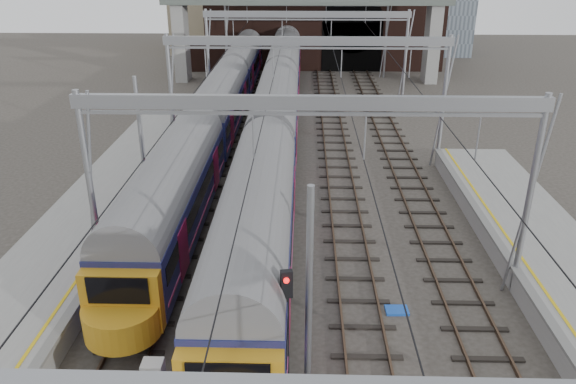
{
  "coord_description": "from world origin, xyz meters",
  "views": [
    {
      "loc": [
        -0.22,
        -11.18,
        12.57
      ],
      "look_at": [
        -0.86,
        12.07,
        2.4
      ],
      "focal_mm": 35.0,
      "sensor_mm": 36.0,
      "label": 1
    }
  ],
  "objects_px": {
    "train_second": "(220,106)",
    "signal_near_centre": "(287,320)",
    "train_main": "(281,86)",
    "relay_cabinet": "(154,379)"
  },
  "relations": [
    {
      "from": "train_main",
      "to": "signal_near_centre",
      "type": "xyz_separation_m",
      "value": [
        1.38,
        -30.72,
        0.4
      ]
    },
    {
      "from": "train_second",
      "to": "signal_near_centre",
      "type": "distance_m",
      "value": 25.53
    },
    {
      "from": "train_second",
      "to": "relay_cabinet",
      "type": "xyz_separation_m",
      "value": [
        1.37,
        -24.92,
        -1.78
      ]
    },
    {
      "from": "train_main",
      "to": "relay_cabinet",
      "type": "height_order",
      "value": "train_main"
    },
    {
      "from": "relay_cabinet",
      "to": "signal_near_centre",
      "type": "bearing_deg",
      "value": -0.67
    },
    {
      "from": "signal_near_centre",
      "to": "train_second",
      "type": "bearing_deg",
      "value": 89.58
    },
    {
      "from": "train_main",
      "to": "signal_near_centre",
      "type": "relative_size",
      "value": 14.36
    },
    {
      "from": "train_main",
      "to": "train_second",
      "type": "relative_size",
      "value": 1.42
    },
    {
      "from": "train_main",
      "to": "train_second",
      "type": "height_order",
      "value": "train_main"
    },
    {
      "from": "train_second",
      "to": "signal_near_centre",
      "type": "bearing_deg",
      "value": -77.84
    }
  ]
}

